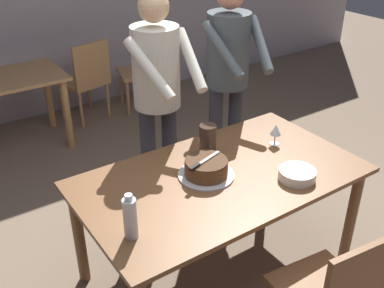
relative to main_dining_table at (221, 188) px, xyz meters
The scene contains 13 objects.
ground_plane 0.65m from the main_dining_table, ahead, with size 14.00×14.00×0.00m, color #7A6651.
main_dining_table is the anchor object (origin of this frame).
cake_on_platter 0.17m from the main_dining_table, 152.83° to the left, with size 0.34×0.34×0.11m.
cake_knife 0.26m from the main_dining_table, behind, with size 0.27×0.10×0.02m.
plate_stack 0.46m from the main_dining_table, 39.70° to the right, with size 0.22×0.22×0.06m.
wine_glass_near 0.58m from the main_dining_table, 10.92° to the left, with size 0.08×0.08×0.14m.
water_bottle 0.76m from the main_dining_table, 164.69° to the right, with size 0.07×0.07×0.25m.
hurricane_lamp 0.33m from the main_dining_table, 73.10° to the left, with size 0.11×0.11×0.21m.
person_cutting_cake 0.82m from the main_dining_table, 91.68° to the left, with size 0.47×0.56×1.72m.
person_standing_beside 1.04m from the main_dining_table, 50.05° to the left, with size 0.46×0.57×1.72m.
background_table 2.54m from the main_dining_table, 104.13° to the left, with size 1.00×0.70×0.74m.
background_chair_0 2.78m from the main_dining_table, 70.71° to the left, with size 0.53×0.53×0.90m.
background_chair_1 2.68m from the main_dining_table, 85.32° to the left, with size 0.53×0.53×0.90m.
Camera 1 is at (-1.44, -1.79, 2.23)m, focal length 42.27 mm.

